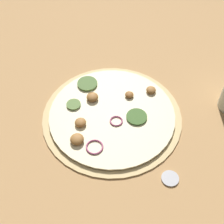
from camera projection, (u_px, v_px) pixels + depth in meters
The scene contains 3 objects.
ground_plane at pixel (112, 117), 0.75m from camera, with size 3.00×3.00×0.00m, color tan.
pizza at pixel (111, 115), 0.74m from camera, with size 0.33×0.33×0.03m.
loose_cap at pixel (170, 178), 0.64m from camera, with size 0.04×0.04×0.01m.
Camera 1 is at (0.46, -0.07, 0.59)m, focal length 50.00 mm.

